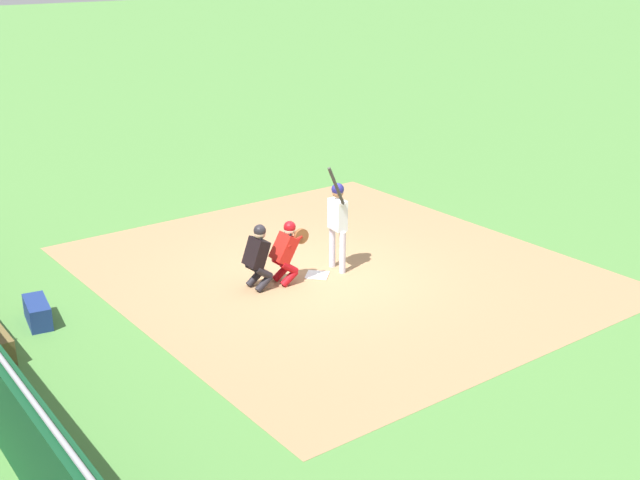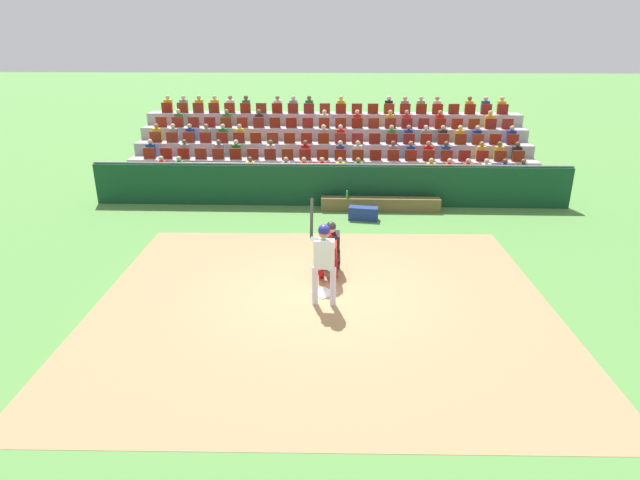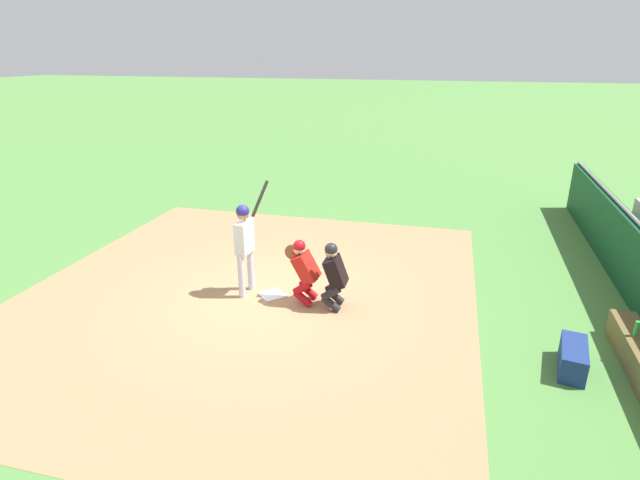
{
  "view_description": "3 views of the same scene",
  "coord_description": "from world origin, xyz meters",
  "views": [
    {
      "loc": [
        12.32,
        -8.81,
        6.27
      ],
      "look_at": [
        0.53,
        -0.31,
        0.98
      ],
      "focal_mm": 46.06,
      "sensor_mm": 36.0,
      "label": 1
    },
    {
      "loc": [
        -0.33,
        10.64,
        5.36
      ],
      "look_at": [
        0.09,
        -0.35,
        1.15
      ],
      "focal_mm": 29.7,
      "sensor_mm": 36.0,
      "label": 2
    },
    {
      "loc": [
        -8.26,
        -3.29,
        4.5
      ],
      "look_at": [
        0.22,
        -0.92,
        1.18
      ],
      "focal_mm": 28.14,
      "sensor_mm": 36.0,
      "label": 3
    }
  ],
  "objects": [
    {
      "name": "ground_plane",
      "position": [
        0.0,
        0.0,
        0.0
      ],
      "size": [
        160.0,
        160.0,
        0.0
      ],
      "primitive_type": "plane",
      "color": "#51883F"
    },
    {
      "name": "infield_dirt_patch",
      "position": [
        0.0,
        0.5,
        0.0
      ],
      "size": [
        9.96,
        8.98,
        0.01
      ],
      "primitive_type": "cube",
      "rotation": [
        0.0,
        0.0,
        0.02
      ],
      "color": "#A67E56",
      "rests_on": "ground_plane"
    },
    {
      "name": "home_plate_marker",
      "position": [
        0.0,
        0.0,
        0.02
      ],
      "size": [
        0.62,
        0.62,
        0.02
      ],
      "primitive_type": "cube",
      "rotation": [
        0.0,
        0.0,
        0.79
      ],
      "color": "white",
      "rests_on": "infield_dirt_patch"
    },
    {
      "name": "batter_at_plate",
      "position": [
        -0.02,
        0.51,
        1.14
      ],
      "size": [
        0.57,
        0.57,
        2.27
      ],
      "color": "silver",
      "rests_on": "ground_plane"
    },
    {
      "name": "catcher_crouching",
      "position": [
        -0.06,
        -0.68,
        0.71
      ],
      "size": [
        0.48,
        0.71,
        1.27
      ],
      "color": "#B40F17",
      "rests_on": "ground_plane"
    },
    {
      "name": "home_plate_umpire",
      "position": [
        -0.14,
        -1.28,
        0.71
      ],
      "size": [
        0.47,
        0.47,
        1.3
      ],
      "color": "#252126",
      "rests_on": "ground_plane"
    },
    {
      "name": "equipment_duffel_bag",
      "position": [
        -1.09,
        -5.21,
        0.21
      ],
      "size": [
        0.95,
        0.5,
        0.41
      ],
      "primitive_type": "cube",
      "rotation": [
        0.0,
        0.0,
        -0.15
      ],
      "color": "navy",
      "rests_on": "ground_plane"
    }
  ]
}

